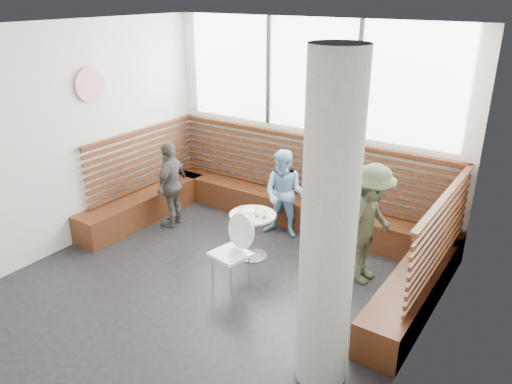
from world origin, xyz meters
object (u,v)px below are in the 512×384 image
Objects in this scene: adult_man at (369,225)px; child_left at (172,184)px; cafe_table at (253,227)px; concrete_column at (329,231)px; child_back at (285,194)px; cafe_chair at (234,245)px.

child_left is at bearing 98.15° from adult_man.
adult_man reaches higher than cafe_table.
concrete_column reaches higher than adult_man.
adult_man is at bearing 78.87° from child_left.
child_back is at bearing 127.83° from concrete_column.
child_left is at bearing 154.07° from concrete_column.
adult_man is 1.15× the size of child_left.
concrete_column is 2.33× the size of child_back.
adult_man is (-0.32, 1.90, -0.80)m from concrete_column.
concrete_column is 1.99× the size of adult_man.
concrete_column reaches higher than cafe_chair.
cafe_chair is at bearing 153.26° from concrete_column.
adult_man reaches higher than child_back.
adult_man is at bearing 12.17° from cafe_table.
concrete_column is 3.18m from child_back.
cafe_table is 0.75m from cafe_chair.
cafe_table is at bearing 107.29° from adult_man.
child_back is (-1.55, 0.51, -0.12)m from adult_man.
child_back reaches higher than cafe_chair.
concrete_column is 2.69m from cafe_table.
child_left reaches higher than cafe_chair.
adult_man is 3.24m from child_left.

